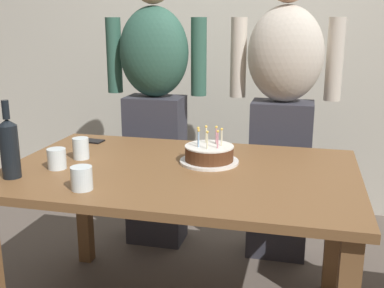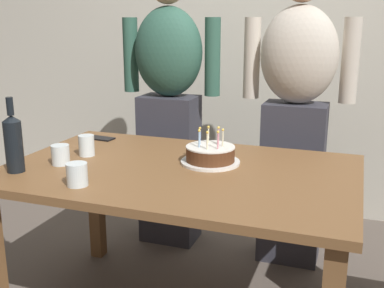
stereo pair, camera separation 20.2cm
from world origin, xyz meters
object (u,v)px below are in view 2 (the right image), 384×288
water_glass_near (87,145)px  person_woman_cardigan (296,112)px  water_glass_far (60,155)px  cell_phone (101,138)px  birthday_cake (210,155)px  person_man_bearded (169,104)px  water_glass_side (77,174)px  wine_bottle (14,142)px

water_glass_near → person_woman_cardigan: 1.14m
water_glass_near → water_glass_far: (-0.03, -0.16, -0.00)m
water_glass_far → cell_phone: size_ratio=0.61×
birthday_cake → cell_phone: bearing=162.0°
birthday_cake → person_man_bearded: size_ratio=0.16×
birthday_cake → water_glass_far: bearing=-158.9°
birthday_cake → person_man_bearded: bearing=125.5°
water_glass_near → water_glass_side: 0.42m
wine_bottle → person_woman_cardigan: bearing=45.7°
birthday_cake → water_glass_far: 0.66m
person_man_bearded → person_woman_cardigan: size_ratio=1.00×
person_woman_cardigan → water_glass_near: bearing=40.1°
water_glass_near → water_glass_side: size_ratio=1.09×
water_glass_near → cell_phone: size_ratio=0.68×
cell_phone → wine_bottle: bearing=-88.1°
water_glass_near → wine_bottle: 0.35m
person_woman_cardigan → wine_bottle: bearing=45.7°
water_glass_near → water_glass_side: (0.19, -0.37, -0.00)m
water_glass_side → wine_bottle: size_ratio=0.28×
water_glass_near → wine_bottle: bearing=-115.6°
water_glass_side → person_man_bearded: 1.11m
water_glass_side → person_man_bearded: bearing=93.8°
wine_bottle → person_woman_cardigan: (1.02, 1.04, 0.01)m
person_man_bearded → person_woman_cardigan: 0.75m
water_glass_far → cell_phone: 0.47m
water_glass_near → water_glass_far: water_glass_near is taller
water_glass_far → water_glass_near: bearing=79.0°
birthday_cake → water_glass_side: bearing=-131.3°
water_glass_side → water_glass_far: bearing=136.5°
cell_phone → person_woman_cardigan: 1.07m
cell_phone → person_woman_cardigan: size_ratio=0.09×
wine_bottle → water_glass_far: bearing=51.8°
water_glass_far → person_woman_cardigan: person_woman_cardigan is taller
birthday_cake → water_glass_side: 0.60m
water_glass_near → person_man_bearded: bearing=80.8°
water_glass_far → wine_bottle: wine_bottle is taller
wine_bottle → person_man_bearded: bearing=75.6°
birthday_cake → water_glass_near: 0.59m
person_man_bearded → cell_phone: bearing=62.8°
water_glass_far → water_glass_side: (0.22, -0.21, 0.00)m
wine_bottle → cell_phone: bearing=85.6°
birthday_cake → wine_bottle: (-0.74, -0.39, 0.09)m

